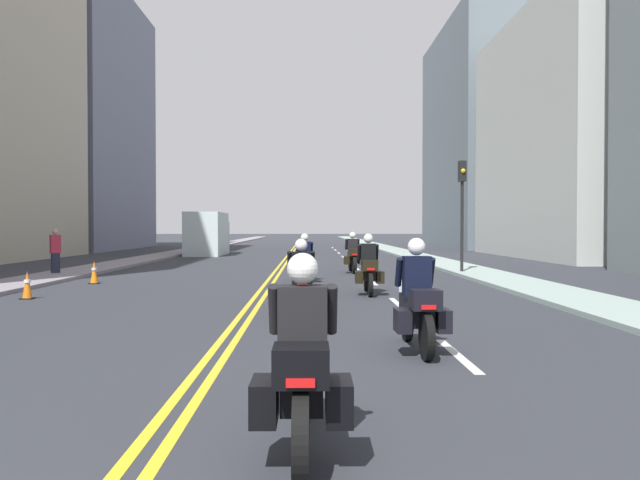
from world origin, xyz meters
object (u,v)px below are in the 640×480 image
Objects in this scene: motorcycle_4 at (305,262)px; traffic_cone_0 at (94,272)px; pedestrian_0 at (55,252)px; motorcycle_2 at (301,284)px; motorcycle_1 at (418,305)px; traffic_light_near at (462,196)px; parked_truck at (208,236)px; motorcycle_5 at (353,256)px; traffic_cone_2 at (27,285)px; motorcycle_3 at (369,270)px; motorcycle_0 at (302,370)px.

traffic_cone_0 is at bearing -176.31° from motorcycle_4.
motorcycle_2 is at bearing 93.35° from pedestrian_0.
motorcycle_1 is 4.25m from motorcycle_2.
traffic_light_near reaches higher than traffic_cone_0.
traffic_light_near is at bearing 23.84° from motorcycle_4.
motorcycle_4 reaches higher than traffic_cone_0.
motorcycle_2 is 0.51× the size of traffic_light_near.
parked_truck is at bearing 125.54° from traffic_light_near.
pedestrian_0 reaches higher than motorcycle_2.
pedestrian_0 is (-11.24, -1.59, 0.26)m from motorcycle_5.
motorcycle_1 is 0.99× the size of motorcycle_4.
motorcycle_4 is at bearing 6.69° from traffic_cone_0.
traffic_cone_2 is (-0.21, -4.33, -0.02)m from traffic_cone_0.
traffic_cone_0 is at bearing 125.81° from motorcycle_1.
motorcycle_1 is 11.15m from traffic_cone_2.
motorcycle_3 is 8.71m from traffic_light_near.
motorcycle_0 is at bearing -92.66° from motorcycle_4.
traffic_light_near reaches higher than motorcycle_5.
motorcycle_1 is at bearing -92.43° from motorcycle_5.
parked_truck is at bearing 115.06° from motorcycle_5.
motorcycle_0 is 1.05× the size of motorcycle_1.
motorcycle_3 is 1.28× the size of pedestrian_0.
traffic_cone_2 is at bearing 69.18° from pedestrian_0.
motorcycle_4 is (-1.76, 4.12, -0.03)m from motorcycle_3.
motorcycle_1 is 0.97× the size of motorcycle_2.
traffic_light_near is 15.56m from pedestrian_0.
motorcycle_1 is 1.22× the size of pedestrian_0.
pedestrian_0 is 0.27× the size of parked_truck.
traffic_light_near reaches higher than motorcycle_1.
motorcycle_4 is at bearing 36.22° from traffic_cone_2.
motorcycle_2 is at bearing 91.17° from motorcycle_0.
parked_truck reaches higher than motorcycle_1.
motorcycle_3 is 3.16× the size of traffic_cone_2.
motorcycle_5 is at bearing 166.65° from traffic_light_near.
traffic_cone_0 is 1.05× the size of traffic_cone_2.
pedestrian_0 reaches higher than motorcycle_5.
motorcycle_0 is 4.39m from motorcycle_1.
pedestrian_0 reaches higher than traffic_cone_2.
traffic_cone_0 is at bearing 114.58° from motorcycle_0.
motorcycle_2 is at bearing -112.51° from motorcycle_3.
parked_truck is (2.77, 18.30, 0.36)m from pedestrian_0.
traffic_light_near is (4.30, 7.19, 2.38)m from motorcycle_3.
parked_truck is at bearing 109.73° from motorcycle_3.
motorcycle_2 is 29.67m from parked_truck.
motorcycle_1 is 3.03× the size of traffic_cone_2.
motorcycle_3 is 1.03× the size of motorcycle_4.
motorcycle_4 is at bearing -72.44° from parked_truck.
motorcycle_2 is at bearing 112.95° from motorcycle_1.
motorcycle_5 is at bearing 29.18° from traffic_cone_0.
motorcycle_4 is at bearing 90.71° from motorcycle_0.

